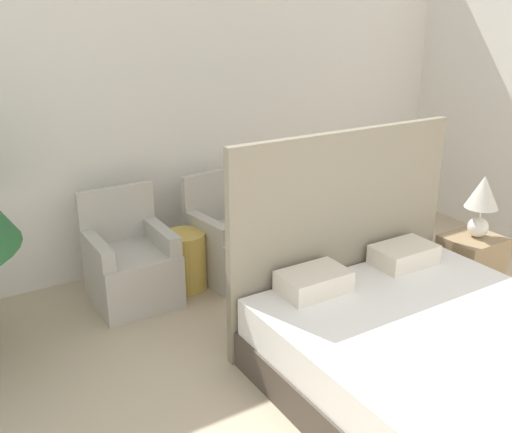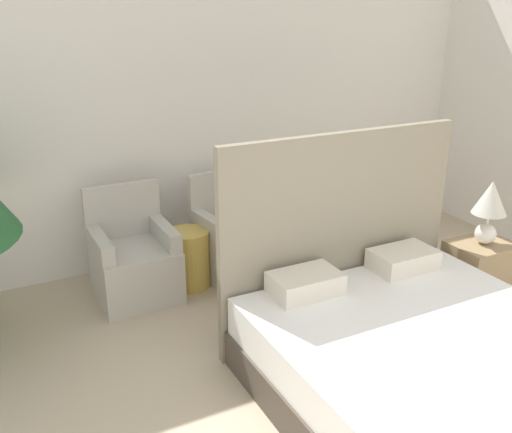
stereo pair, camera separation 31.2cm
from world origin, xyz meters
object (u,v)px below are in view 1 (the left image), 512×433
bed (451,362)px  side_table (185,261)px  table_lamp (482,199)px  armchair_near_window_right (232,245)px  nightstand (469,267)px  armchair_near_window_left (132,269)px

bed → side_table: bearing=107.8°
bed → table_lamp: (1.22, 0.83, 0.54)m
armchair_near_window_right → nightstand: size_ratio=1.71×
nightstand → side_table: (-1.88, 1.32, -0.01)m
bed → table_lamp: 1.57m
armchair_near_window_right → nightstand: bearing=-50.3°
side_table → bed: bearing=-72.2°
armchair_near_window_left → nightstand: size_ratio=1.71×
bed → armchair_near_window_right: 2.19m
armchair_near_window_right → table_lamp: bearing=-49.8°
bed → armchair_near_window_left: (-1.14, 2.18, -0.01)m
table_lamp → armchair_near_window_left: bearing=150.2°
table_lamp → side_table: size_ratio=1.01×
armchair_near_window_left → table_lamp: bearing=-29.6°
nightstand → table_lamp: 0.57m
table_lamp → side_table: table_lamp is taller
bed → nightstand: 1.45m
armchair_near_window_left → side_table: size_ratio=1.80×
nightstand → armchair_near_window_left: bearing=150.0°
armchair_near_window_right → nightstand: armchair_near_window_right is taller
nightstand → table_lamp: (0.03, -0.00, 0.57)m
armchair_near_window_left → bed: bearing=-62.1°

